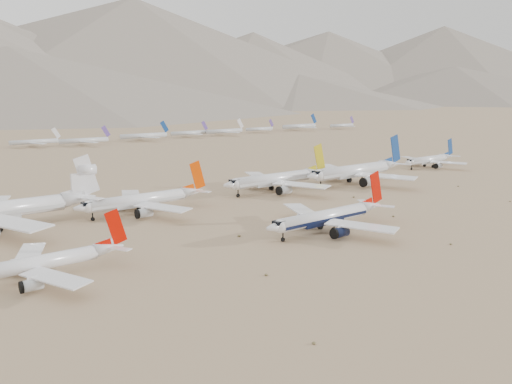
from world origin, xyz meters
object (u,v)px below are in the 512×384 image
main_airliner (329,216)px  row2_navy_widebody (357,171)px  second_airliner (40,263)px  row2_white_trijet (0,210)px

main_airliner → row2_navy_widebody: row2_navy_widebody is taller
main_airliner → second_airliner: bearing=171.9°
main_airliner → row2_white_trijet: (-77.34, 62.92, 1.61)m
second_airliner → main_airliner: bearing=-8.1°
second_airliner → row2_white_trijet: size_ratio=0.65×
main_airliner → second_airliner: main_airliner is taller
second_airliner → row2_navy_widebody: size_ratio=0.65×
row2_navy_widebody → row2_white_trijet: row2_navy_widebody is taller
row2_navy_widebody → row2_white_trijet: bearing=174.5°
second_airliner → row2_navy_widebody: row2_navy_widebody is taller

